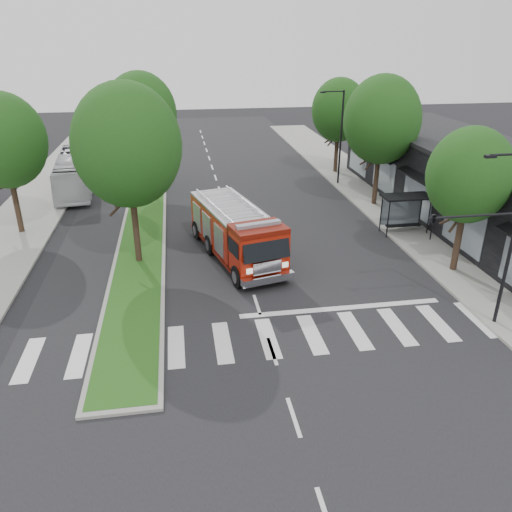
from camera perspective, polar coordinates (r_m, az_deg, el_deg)
The scene contains 16 objects.
ground at distance 24.75m, azimuth 0.11°, elevation -5.58°, with size 140.00×140.00×0.00m, color black.
sidewalk_right at distance 37.12m, azimuth 16.96°, elevation 3.87°, with size 5.00×80.00×0.15m, color gray.
sidewalk_left at distance 35.28m, azimuth -26.71°, elevation 1.23°, with size 5.00×80.00×0.15m, color gray.
median at distance 41.14m, azimuth -12.33°, elevation 6.33°, with size 3.00×50.00×0.15m.
storefront_row at distance 38.58m, azimuth 23.49°, elevation 7.47°, with size 8.00×30.00×5.00m, color black.
bus_shelter at distance 34.37m, azimuth 16.68°, elevation 5.79°, with size 3.20×1.60×2.61m.
tree_right_near at distance 28.43m, azimuth 23.21°, elevation 8.44°, with size 4.40×4.40×8.05m.
tree_right_mid at distance 38.69m, azimuth 14.21°, elevation 14.84°, with size 5.60×5.60×9.72m.
tree_right_far at distance 48.06m, azimuth 9.47°, elevation 16.13°, with size 5.00×5.00×8.73m.
tree_median_near at distance 27.87m, azimuth -14.51°, elevation 12.10°, with size 5.80×5.80×10.16m.
tree_median_far at distance 41.69m, azimuth -13.02°, elevation 15.58°, with size 5.60×5.60×9.72m.
tree_left_mid at distance 35.38m, azimuth -26.90°, elevation 11.66°, with size 5.20×5.20×9.16m.
streetlight_right_near at distance 23.29m, azimuth 25.72°, elevation 2.61°, with size 4.08×0.22×8.00m.
streetlight_right_far at distance 44.16m, azimuth 9.51°, elevation 13.65°, with size 2.11×0.20×8.00m.
fire_engine at distance 29.31m, azimuth -2.33°, elevation 2.75°, with size 5.03×9.98×3.32m.
city_bus at distance 45.12m, azimuth -20.01°, elevation 8.94°, with size 2.59×11.07×3.08m, color silver.
Camera 1 is at (-3.46, -21.21, 12.27)m, focal length 35.00 mm.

